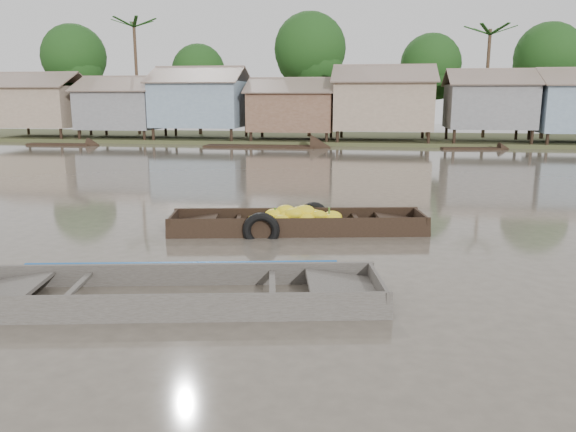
# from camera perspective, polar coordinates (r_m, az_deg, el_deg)

# --- Properties ---
(ground) EXTENTS (120.00, 120.00, 0.00)m
(ground) POSITION_cam_1_polar(r_m,az_deg,el_deg) (11.06, -1.70, -4.90)
(ground) COLOR #50493D
(ground) RESTS_ON ground
(riverbank) EXTENTS (120.00, 12.47, 10.22)m
(riverbank) POSITION_cam_1_polar(r_m,az_deg,el_deg) (42.29, 10.33, 11.62)
(riverbank) COLOR #384723
(riverbank) RESTS_ON ground
(banana_boat) EXTENTS (6.36, 2.55, 0.89)m
(banana_boat) POSITION_cam_1_polar(r_m,az_deg,el_deg) (13.71, 0.61, -0.76)
(banana_boat) COLOR black
(banana_boat) RESTS_ON ground
(viewer_boat) EXTENTS (6.87, 2.93, 0.54)m
(viewer_boat) POSITION_cam_1_polar(r_m,az_deg,el_deg) (9.26, -11.34, -8.28)
(viewer_boat) COLOR #3B3732
(viewer_boat) RESTS_ON ground
(distant_boats) EXTENTS (48.08, 14.53, 1.38)m
(distant_boats) POSITION_cam_1_polar(r_m,az_deg,el_deg) (35.84, 24.30, 6.28)
(distant_boats) COLOR black
(distant_boats) RESTS_ON ground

